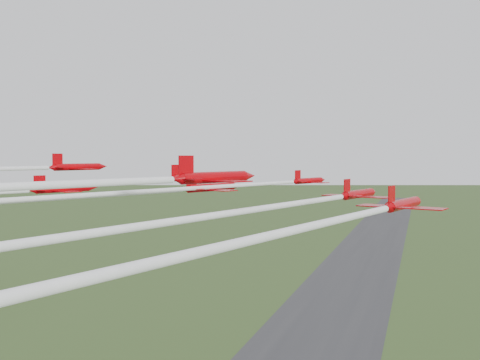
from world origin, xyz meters
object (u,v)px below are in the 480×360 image
(jet_lead, at_px, (239,185))
(jet_row4_right, at_px, (126,181))
(jet_row3_right, at_px, (347,217))
(jet_row3_left, at_px, (29,168))
(jet_row2_left, at_px, (130,180))
(jet_row2_right, at_px, (299,203))
(jet_row3_mid, at_px, (121,193))

(jet_lead, bearing_deg, jet_row4_right, -67.15)
(jet_row3_right, xyz_separation_m, jet_row4_right, (-19.37, -4.49, 3.05))
(jet_row3_left, bearing_deg, jet_row3_right, -6.55)
(jet_row3_left, height_order, jet_row3_right, jet_row3_left)
(jet_lead, xyz_separation_m, jet_row2_left, (-17.13, -2.45, 0.64))
(jet_row2_left, xyz_separation_m, jet_row2_right, (29.57, -11.57, -1.78))
(jet_row2_left, xyz_separation_m, jet_row4_right, (17.83, -31.05, 1.46))
(jet_row2_right, xyz_separation_m, jet_row3_mid, (-21.50, -4.44, 0.94))
(jet_row2_left, bearing_deg, jet_row3_mid, -41.69)
(jet_row4_right, bearing_deg, jet_row2_left, 142.45)
(jet_row2_left, distance_m, jet_row4_right, 35.83)
(jet_row3_right, bearing_deg, jet_row4_right, -151.04)
(jet_row3_left, height_order, jet_row4_right, jet_row3_left)
(jet_row2_left, bearing_deg, jet_row2_right, 0.21)
(jet_row4_right, bearing_deg, jet_row2_right, 81.51)
(jet_lead, bearing_deg, jet_row2_right, -26.77)
(jet_lead, distance_m, jet_row4_right, 33.56)
(jet_row2_left, relative_size, jet_row3_left, 1.20)
(jet_row2_left, bearing_deg, jet_row4_right, -38.55)
(jet_row3_mid, height_order, jet_row4_right, jet_row4_right)
(jet_row4_right, bearing_deg, jet_row3_right, 35.62)
(jet_lead, relative_size, jet_row2_right, 0.95)
(jet_row2_right, bearing_deg, jet_row3_left, -171.86)
(jet_row3_mid, distance_m, jet_row3_right, 31.00)
(jet_row3_left, xyz_separation_m, jet_row4_right, (33.01, -26.10, -0.42))
(jet_row2_left, height_order, jet_row3_left, jet_row3_left)
(jet_row3_right, bearing_deg, jet_row3_left, 173.50)
(jet_lead, height_order, jet_row2_left, jet_row2_left)
(jet_row2_right, height_order, jet_row4_right, jet_row4_right)
(jet_row3_left, height_order, jet_row3_mid, jet_row3_left)
(jet_lead, distance_m, jet_row2_left, 17.32)
(jet_row3_mid, xyz_separation_m, jet_row4_right, (9.77, -15.04, 2.30))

